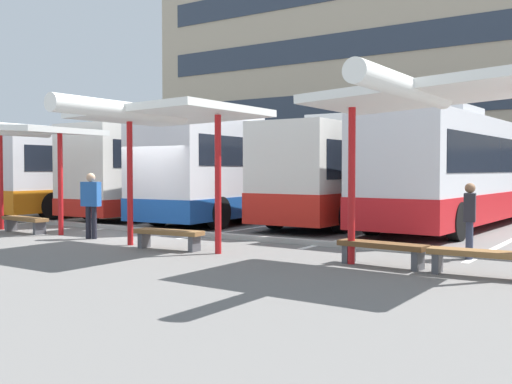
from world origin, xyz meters
The scene contains 22 objects.
ground_plane centered at (0.00, 0.00, 0.00)m, with size 160.00×160.00×0.00m, color slate.
terminal_building centered at (0.04, 30.10, 8.06)m, with size 43.98×10.15×18.85m.
coach_bus_0 centered at (-7.21, 5.69, 1.66)m, with size 2.89×11.37×3.59m.
coach_bus_1 centered at (-3.58, 6.34, 1.76)m, with size 2.69×11.08×3.71m.
coach_bus_2 centered at (-0.23, 6.19, 1.77)m, with size 3.36×11.35×3.76m.
coach_bus_3 centered at (3.69, 6.89, 1.63)m, with size 2.57×10.18×3.55m.
coach_bus_4 centered at (7.06, 7.67, 1.71)m, with size 3.04×11.96×3.70m.
lane_stripe_0 centered at (-9.19, 6.72, 0.00)m, with size 0.16×14.00×0.01m, color white.
lane_stripe_1 centered at (-5.51, 6.72, 0.00)m, with size 0.16×14.00×0.01m, color white.
lane_stripe_2 centered at (-1.84, 6.72, 0.00)m, with size 0.16×14.00×0.01m, color white.
lane_stripe_3 centered at (1.84, 6.72, 0.00)m, with size 0.16×14.00×0.01m, color white.
lane_stripe_4 centered at (5.51, 6.72, 0.00)m, with size 0.16×14.00×0.01m, color white.
waiting_shelter_1 centered at (-2.88, -1.63, 2.89)m, with size 3.79×4.47×3.16m.
bench_1 centered at (-2.88, -1.53, 0.34)m, with size 1.89×0.60×0.45m.
waiting_shelter_2 centered at (3.07, -2.16, 2.99)m, with size 3.66×4.85×3.22m.
bench_2 centered at (3.07, -1.99, 0.34)m, with size 1.73×0.60×0.45m.
waiting_shelter_3 centered at (8.89, -1.84, 3.07)m, with size 4.01×4.59×3.34m.
bench_3 centered at (7.99, -1.52, 0.34)m, with size 1.76×0.57×0.45m.
bench_4 centered at (9.79, -1.63, 0.34)m, with size 1.75×0.50×0.45m.
platform_kerb centered at (0.00, 0.58, 0.06)m, with size 44.00×0.24×0.12m, color #ADADA8.
waiting_passenger_0 centered at (9.12, 0.34, 0.88)m, with size 0.30×0.48×1.55m.
waiting_passenger_2 centered at (-0.07, -1.51, 1.01)m, with size 0.54×0.34×1.73m.
Camera 1 is at (12.22, -12.12, 1.81)m, focal length 41.97 mm.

